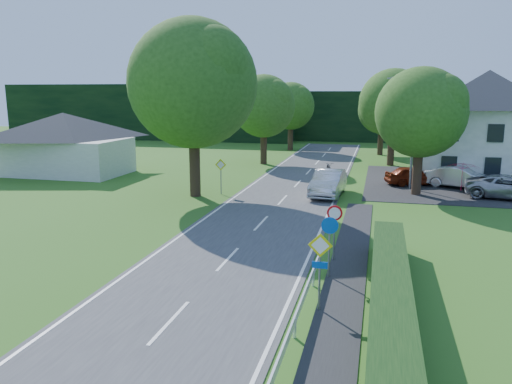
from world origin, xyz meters
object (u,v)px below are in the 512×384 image
(moving_car, at_px, (328,183))
(parked_car_silver_b, at_px, (510,187))
(motorcycle, at_px, (329,168))
(parked_car_silver_a, at_px, (459,177))
(parasol, at_px, (462,177))
(streetlight, at_px, (411,127))
(parked_car_red, at_px, (413,176))

(moving_car, height_order, parked_car_silver_b, moving_car)
(motorcycle, height_order, parked_car_silver_a, parked_car_silver_a)
(motorcycle, height_order, parasol, parasol)
(parasol, bearing_deg, parked_car_silver_b, -36.61)
(moving_car, bearing_deg, parked_car_silver_a, 33.13)
(motorcycle, bearing_deg, streetlight, -56.32)
(parasol, bearing_deg, motorcycle, 150.87)
(streetlight, xyz_separation_m, parked_car_red, (0.45, 1.60, -3.72))
(moving_car, relative_size, parasol, 2.29)
(streetlight, relative_size, moving_car, 1.53)
(moving_car, distance_m, parked_car_red, 7.96)
(moving_car, distance_m, parked_car_silver_a, 10.28)
(streetlight, relative_size, parked_car_red, 1.93)
(moving_car, height_order, parked_car_silver_a, moving_car)
(moving_car, bearing_deg, parked_car_red, 46.91)
(motorcycle, bearing_deg, moving_car, -99.62)
(streetlight, distance_m, parked_car_red, 4.07)
(streetlight, distance_m, parked_car_silver_b, 7.54)
(parked_car_silver_a, bearing_deg, moving_car, 138.71)
(streetlight, height_order, parked_car_silver_b, streetlight)
(parasol, bearing_deg, parked_car_silver_a, 91.63)
(motorcycle, xyz_separation_m, parked_car_red, (6.72, -3.88, 0.22))
(streetlight, height_order, moving_car, streetlight)
(motorcycle, relative_size, parked_car_silver_b, 0.34)
(streetlight, xyz_separation_m, parked_car_silver_a, (3.60, 1.19, -3.64))
(streetlight, xyz_separation_m, moving_car, (-5.36, -3.83, -3.56))
(moving_car, relative_size, parked_car_red, 1.26)
(moving_car, xyz_separation_m, parasol, (9.00, 3.79, 0.17))
(moving_car, relative_size, parked_car_silver_b, 0.95)
(motorcycle, relative_size, parked_car_silver_a, 0.39)
(parked_car_silver_b, distance_m, parasol, 3.30)
(parked_car_red, relative_size, parked_car_silver_a, 0.88)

